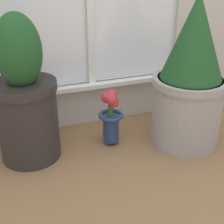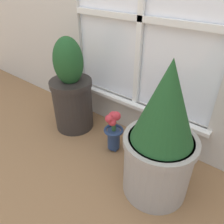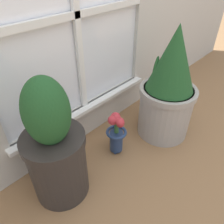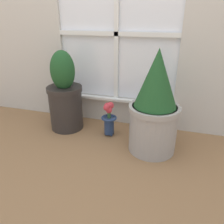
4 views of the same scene
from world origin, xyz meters
name	(u,v)px [view 1 (image 1 of 4)]	position (x,y,z in m)	size (l,w,h in m)	color
ground_plane	(136,186)	(0.00, 0.00, 0.00)	(10.00, 10.00, 0.00)	olive
potted_plant_left	(25,100)	(-0.39, 0.39, 0.30)	(0.30, 0.30, 0.70)	#2D2826
potted_plant_right	(190,79)	(0.39, 0.26, 0.35)	(0.37, 0.37, 0.76)	#9E9993
flower_vase	(111,114)	(0.02, 0.37, 0.17)	(0.13, 0.13, 0.30)	navy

